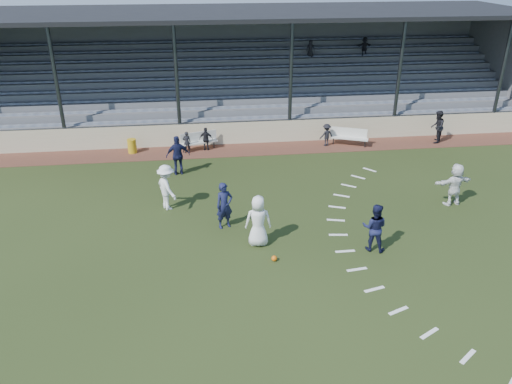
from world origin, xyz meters
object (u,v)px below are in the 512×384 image
Objects in this scene: bench_left at (199,139)px; football at (274,258)px; bench_right at (349,135)px; player_white_lead at (258,221)px; trash_bin at (132,146)px; official at (437,127)px; player_navy_lead at (224,206)px.

bench_left is 10.39× the size of football.
player_white_lead reaches higher than bench_right.
trash_bin is 16.51m from official.
football is 0.10× the size of player_white_lead.
player_navy_lead is 14.61m from official.
bench_left is at bearing 75.46° from player_navy_lead.
player_white_lead is at bearing 109.49° from football.
bench_right is at bearing -1.35° from trash_bin.
player_navy_lead is at bearing -63.15° from trash_bin.
player_white_lead reaches higher than trash_bin.
bench_left is 1.13× the size of official.
player_white_lead is 1.80m from player_navy_lead.
official reaches higher than bench_right.
player_navy_lead reaches higher than football.
player_white_lead is 1.06× the size of official.
bench_left is 1.12× the size of player_navy_lead.
bench_right is 2.71× the size of trash_bin.
bench_right is at bearing -118.40° from player_white_lead.
football is at bearing -94.89° from bench_right.
player_white_lead is 14.59m from official.
football is 0.11× the size of official.
player_white_lead is (5.39, -9.90, 0.56)m from trash_bin.
player_white_lead is at bearing -61.42° from trash_bin.
bench_right is 1.11× the size of official.
player_navy_lead is 1.02× the size of official.
player_white_lead is (-0.41, 1.15, 0.85)m from football.
player_navy_lead is (4.29, -8.48, 0.52)m from trash_bin.
trash_bin is 9.52m from player_navy_lead.
bench_right is 1.05× the size of player_white_lead.
trash_bin is at bearing 117.69° from football.
football is at bearing -62.31° from trash_bin.
bench_right is 11.59m from trash_bin.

